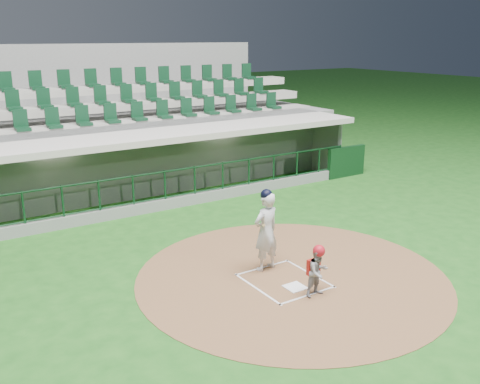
{
  "coord_description": "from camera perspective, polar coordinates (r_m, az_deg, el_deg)",
  "views": [
    {
      "loc": [
        -6.87,
        -9.08,
        5.38
      ],
      "look_at": [
        0.68,
        2.6,
        1.3
      ],
      "focal_mm": 40.0,
      "sensor_mm": 36.0,
      "label": 1
    }
  ],
  "objects": [
    {
      "name": "catcher",
      "position": [
        11.59,
        8.31,
        -8.28
      ],
      "size": [
        0.54,
        0.43,
        1.15
      ],
      "color": "gray",
      "rests_on": "dirt_circle"
    },
    {
      "name": "dirt_circle",
      "position": [
        12.61,
        5.53,
        -8.95
      ],
      "size": [
        7.2,
        7.2,
        0.01
      ],
      "primitive_type": "cylinder",
      "color": "brown",
      "rests_on": "ground"
    },
    {
      "name": "seating_deck",
      "position": [
        21.5,
        -13.72,
        5.29
      ],
      "size": [
        17.0,
        6.72,
        5.15
      ],
      "color": "slate",
      "rests_on": "ground"
    },
    {
      "name": "home_plate",
      "position": [
        12.09,
        5.89,
        -10.06
      ],
      "size": [
        0.43,
        0.43,
        0.02
      ],
      "primitive_type": "cube",
      "color": "white",
      "rests_on": "dirt_circle"
    },
    {
      "name": "ground",
      "position": [
        12.59,
        3.88,
        -8.98
      ],
      "size": [
        120.0,
        120.0,
        0.0
      ],
      "primitive_type": "plane",
      "color": "#184D16",
      "rests_on": "ground"
    },
    {
      "name": "batter_box_chalk",
      "position": [
        12.37,
        4.72,
        -9.4
      ],
      "size": [
        1.55,
        1.8,
        0.01
      ],
      "color": "white",
      "rests_on": "ground"
    },
    {
      "name": "batter",
      "position": [
        12.56,
        2.79,
        -4.09
      ],
      "size": [
        0.92,
        0.92,
        1.99
      ],
      "color": "silver",
      "rests_on": "dirt_circle"
    },
    {
      "name": "dugout_structure",
      "position": [
        18.83,
        -10.12,
        2.51
      ],
      "size": [
        16.4,
        3.7,
        3.0
      ],
      "color": "slate",
      "rests_on": "ground"
    }
  ]
}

